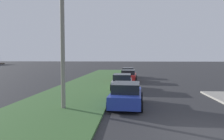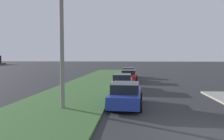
{
  "view_description": "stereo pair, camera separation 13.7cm",
  "coord_description": "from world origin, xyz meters",
  "px_view_note": "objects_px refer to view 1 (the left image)",
  "views": [
    {
      "loc": [
        -7.96,
        3.13,
        3.01
      ],
      "look_at": [
        10.08,
        4.71,
        1.91
      ],
      "focal_mm": 32.84,
      "sensor_mm": 36.0,
      "label": 1
    },
    {
      "loc": [
        -7.95,
        2.99,
        3.01
      ],
      "look_at": [
        10.08,
        4.71,
        1.91
      ],
      "focal_mm": 32.84,
      "sensor_mm": 36.0,
      "label": 2
    }
  ],
  "objects_px": {
    "parked_car_red": "(129,76)",
    "parked_car_black": "(128,73)",
    "parked_car_silver": "(122,82)",
    "streetlight": "(68,33)",
    "parked_car_blue": "(126,95)"
  },
  "relations": [
    {
      "from": "streetlight",
      "to": "parked_car_blue",
      "type": "bearing_deg",
      "value": -68.14
    },
    {
      "from": "parked_car_black",
      "to": "parked_car_blue",
      "type": "bearing_deg",
      "value": -179.86
    },
    {
      "from": "parked_car_red",
      "to": "parked_car_black",
      "type": "relative_size",
      "value": 1.02
    },
    {
      "from": "parked_car_red",
      "to": "parked_car_black",
      "type": "xyz_separation_m",
      "value": [
        5.39,
        0.12,
        0.0
      ]
    },
    {
      "from": "parked_car_black",
      "to": "streetlight",
      "type": "distance_m",
      "value": 20.37
    },
    {
      "from": "parked_car_blue",
      "to": "parked_car_red",
      "type": "xyz_separation_m",
      "value": [
        13.09,
        -0.04,
        0.0
      ]
    },
    {
      "from": "parked_car_blue",
      "to": "parked_car_silver",
      "type": "relative_size",
      "value": 1.02
    },
    {
      "from": "parked_car_red",
      "to": "streetlight",
      "type": "xyz_separation_m",
      "value": [
        -14.39,
        3.29,
        3.67
      ]
    },
    {
      "from": "parked_car_silver",
      "to": "parked_car_black",
      "type": "relative_size",
      "value": 1.0
    },
    {
      "from": "parked_car_red",
      "to": "parked_car_black",
      "type": "distance_m",
      "value": 5.39
    },
    {
      "from": "parked_car_blue",
      "to": "parked_car_silver",
      "type": "height_order",
      "value": "same"
    },
    {
      "from": "parked_car_black",
      "to": "parked_car_silver",
      "type": "bearing_deg",
      "value": 177.8
    },
    {
      "from": "streetlight",
      "to": "parked_car_black",
      "type": "bearing_deg",
      "value": -9.09
    },
    {
      "from": "parked_car_red",
      "to": "streetlight",
      "type": "height_order",
      "value": "streetlight"
    },
    {
      "from": "parked_car_blue",
      "to": "parked_car_silver",
      "type": "distance_m",
      "value": 6.64
    }
  ]
}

